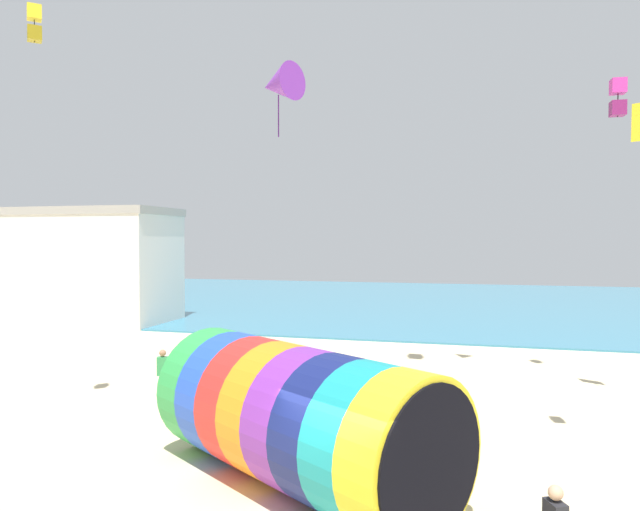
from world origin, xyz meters
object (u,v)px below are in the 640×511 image
(kite_yellow_box, at_px, (34,23))
(bystander_mid_beach, at_px, (163,374))
(kite_magenta_box, at_px, (618,97))
(giant_inflatable_tube, at_px, (298,416))
(kite_purple_delta, at_px, (278,84))

(kite_yellow_box, height_order, bystander_mid_beach, kite_yellow_box)
(kite_magenta_box, distance_m, bystander_mid_beach, 15.59)
(kite_magenta_box, height_order, kite_yellow_box, kite_yellow_box)
(giant_inflatable_tube, distance_m, kite_magenta_box, 10.49)
(kite_magenta_box, distance_m, kite_yellow_box, 15.68)
(giant_inflatable_tube, xyz_separation_m, kite_yellow_box, (-8.41, 1.98, 10.02))
(bystander_mid_beach, bearing_deg, kite_magenta_box, -9.29)
(giant_inflatable_tube, relative_size, kite_magenta_box, 8.36)
(kite_purple_delta, bearing_deg, giant_inflatable_tube, -54.26)
(kite_purple_delta, relative_size, kite_yellow_box, 1.61)
(kite_magenta_box, bearing_deg, kite_purple_delta, -166.31)
(kite_purple_delta, height_order, bystander_mid_beach, kite_purple_delta)
(kite_purple_delta, height_order, kite_magenta_box, kite_purple_delta)
(giant_inflatable_tube, distance_m, kite_purple_delta, 7.68)
(bystander_mid_beach, bearing_deg, giant_inflatable_tube, -39.55)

